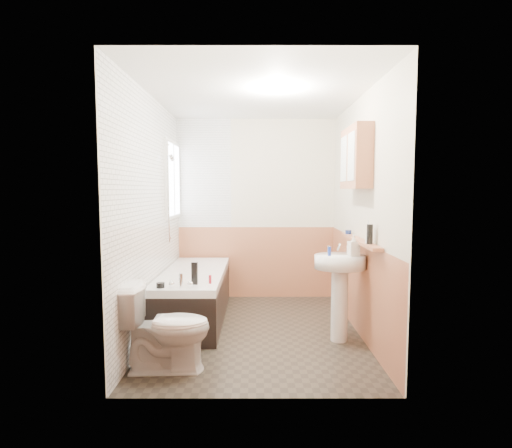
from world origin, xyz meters
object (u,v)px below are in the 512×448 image
(toilet, at_px, (166,327))
(medicine_cabinet, at_px, (356,158))
(bathtub, at_px, (194,294))
(pine_shelf, at_px, (359,241))
(sink, at_px, (340,280))

(toilet, height_order, medicine_cabinet, medicine_cabinet)
(bathtub, bearing_deg, pine_shelf, -19.98)
(bathtub, relative_size, sink, 1.85)
(bathtub, xyz_separation_m, medicine_cabinet, (1.74, -0.53, 1.55))
(toilet, height_order, pine_shelf, pine_shelf)
(toilet, relative_size, medicine_cabinet, 1.08)
(toilet, xyz_separation_m, sink, (1.60, 0.66, 0.26))
(sink, height_order, medicine_cabinet, medicine_cabinet)
(toilet, relative_size, pine_shelf, 0.60)
(pine_shelf, height_order, medicine_cabinet, medicine_cabinet)
(bathtub, bearing_deg, sink, -23.64)
(bathtub, xyz_separation_m, pine_shelf, (1.77, -0.64, 0.71))
(bathtub, bearing_deg, medicine_cabinet, -16.85)
(sink, height_order, pine_shelf, pine_shelf)
(bathtub, distance_m, sink, 1.74)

